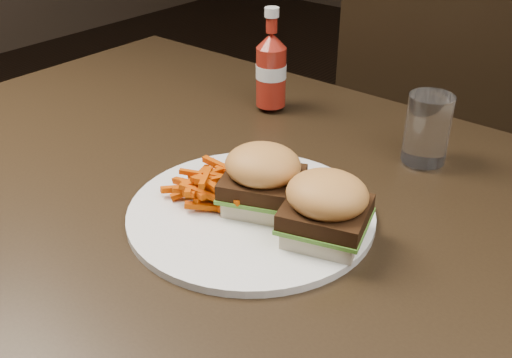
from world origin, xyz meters
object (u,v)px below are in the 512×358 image
Objects in this scene: dining_table at (232,192)px; plate at (251,213)px; tumbler at (427,129)px; chair_far at (439,166)px; ketchup_bottle at (271,77)px.

dining_table is 0.10m from plate.
dining_table is 11.89× the size of tumbler.
chair_far is 4.43× the size of ketchup_bottle.
plate is (0.08, -0.05, 0.03)m from dining_table.
tumbler is (0.19, -0.58, 0.38)m from chair_far.
plate is at bearing -111.06° from tumbler.
ketchup_bottle is at bearing 123.96° from plate.
dining_table is at bearing 146.05° from plate.
ketchup_bottle is 0.29m from tumbler.
plate is at bearing 83.73° from chair_far.
tumbler is at bearing -2.38° from ketchup_bottle.
plate reaches higher than dining_table.
ketchup_bottle reaches higher than chair_far.
chair_far is 4.50× the size of tumbler.
ketchup_bottle is at bearing 177.62° from tumbler.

